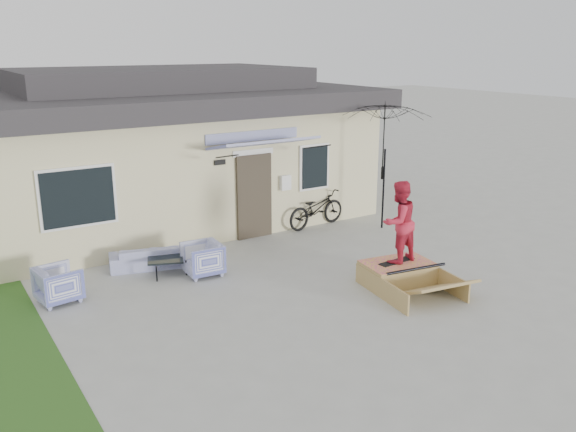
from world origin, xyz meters
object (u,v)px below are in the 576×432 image
armchair_left (58,282)px  skater (399,220)px  skateboard (397,261)px  coffee_table (166,265)px  loveseat (149,253)px  bicycle (316,205)px  skate_ramp (397,273)px  armchair_right (202,257)px  patio_umbrella (385,162)px

armchair_left → skater: (5.96, -2.72, 0.95)m
skateboard → coffee_table: bearing=137.5°
skateboard → skater: (0.00, 0.00, 0.85)m
coffee_table → armchair_left: bearing=-172.5°
loveseat → bicycle: size_ratio=0.89×
coffee_table → skater: bearing=-38.9°
armchair_left → skateboard: 6.55m
skate_ramp → skater: bearing=90.0°
armchair_left → bicycle: (6.87, 1.40, 0.22)m
armchair_right → loveseat: bearing=-138.8°
patio_umbrella → bicycle: bearing=143.6°
skate_ramp → loveseat: bearing=145.4°
armchair_right → skateboard: (3.10, -2.53, 0.10)m
coffee_table → skate_ramp: (3.73, -3.06, 0.05)m
patio_umbrella → skate_ramp: 4.18m
armchair_left → skate_ramp: bearing=-123.1°
skater → loveseat: bearing=-48.3°
patio_umbrella → skateboard: bearing=-126.8°
loveseat → armchair_right: (0.80, -1.03, 0.06)m
armchair_left → patio_umbrella: patio_umbrella is taller
armchair_right → skate_ramp: bearing=53.7°
skateboard → bicycle: bearing=74.0°
armchair_left → skate_ramp: 6.57m
skateboard → skater: 0.85m
loveseat → armchair_right: armchair_right is taller
armchair_left → skateboard: bearing=-122.7°
skate_ramp → patio_umbrella: bearing=61.7°
skateboard → skater: size_ratio=0.51×
armchair_right → skateboard: armchair_right is taller
patio_umbrella → skateboard: 4.06m
coffee_table → skateboard: skateboard is taller
loveseat → armchair_left: armchair_left is taller
coffee_table → skate_ramp: skate_ramp is taller
armchair_right → skater: skater is taller
armchair_right → patio_umbrella: patio_umbrella is taller
coffee_table → armchair_right: bearing=-37.3°
loveseat → skateboard: size_ratio=1.97×
loveseat → coffee_table: size_ratio=2.28×
loveseat → armchair_right: 1.31m
coffee_table → skateboard: size_ratio=0.86×
coffee_table → bicycle: bicycle is taller
armchair_right → skateboard: bearing=54.3°
armchair_right → skateboard: 4.01m
loveseat → patio_umbrella: bearing=-169.7°
armchair_left → skater: 6.62m
armchair_right → coffee_table: size_ratio=1.06×
loveseat → skateboard: (3.90, -3.57, 0.16)m
coffee_table → skateboard: (3.74, -3.01, 0.30)m
coffee_table → skateboard: bearing=-38.9°
loveseat → coffee_table: bearing=121.7°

